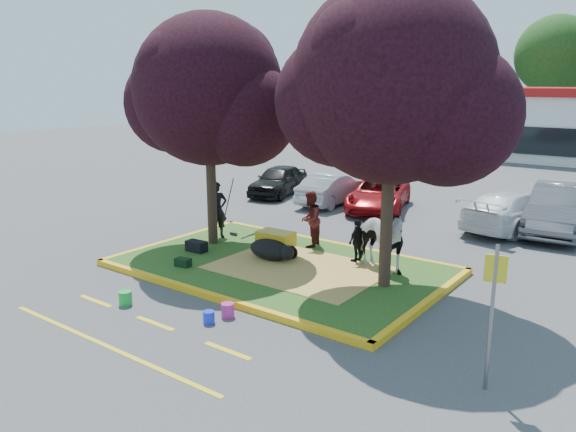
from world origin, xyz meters
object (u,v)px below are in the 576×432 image
Objects in this scene: bucket_pink at (228,310)px; car_silver at (332,189)px; calf at (270,249)px; car_black at (278,180)px; wheelbarrow at (276,239)px; bucket_blue at (209,317)px; handler at (217,210)px; cow at (378,239)px; sign_post at (493,302)px; bucket_green at (125,298)px.

car_silver reaches higher than bucket_pink.
car_black reaches higher than calf.
wheelbarrow reaches higher than bucket_blue.
car_black is at bearing 50.19° from handler.
calf is 0.33× the size of car_black.
car_black is (-8.29, 6.72, -0.32)m from cow.
wheelbarrow is 6.93× the size of bucket_blue.
wheelbarrow is 5.97× the size of bucket_pink.
sign_post reaches higher than bucket_green.
wheelbarrow is (-0.10, 0.39, 0.19)m from calf.
bucket_green is at bearing 96.62° from car_silver.
bucket_pink is 1.16× the size of bucket_blue.
calf is 7.31m from sign_post.
sign_post is at bearing -38.75° from calf.
handler reaches higher than car_silver.
car_black is (-6.93, 11.34, 0.51)m from bucket_blue.
bucket_pink is at bearing 20.98° from bucket_green.
cow reaches higher than calf.
cow is 4.42m from bucket_pink.
car_black is 1.01× the size of car_silver.
calf is (-2.69, -0.94, -0.53)m from cow.
sign_post is at bearing -84.34° from handler.
wheelbarrow is at bearing 137.36° from sign_post.
bucket_pink is (1.51, -3.61, -0.46)m from wheelbarrow.
bucket_green is at bearing -169.45° from bucket_blue.
bucket_green is at bearing -81.05° from car_black.
wheelbarrow is at bearing 109.23° from bucket_blue.
bucket_green is at bearing 164.15° from cow.
handler is at bearing 110.23° from bucket_green.
handler is 2.55m from wheelbarrow.
sign_post is at bearing 8.81° from bucket_blue.
cow reaches higher than wheelbarrow.
wheelbarrow is at bearing 107.72° from car_silver.
bucket_green is 2.19m from bucket_blue.
car_silver is (-4.19, 10.71, 0.47)m from bucket_pink.
wheelbarrow is 4.33m from bucket_blue.
handler is at bearing -79.76° from car_black.
wheelbarrow is 7.53m from sign_post.
handler is (-2.59, 0.71, 0.59)m from calf.
cow is 7.47× the size of bucket_blue.
calf is 0.72× the size of handler.
handler reaches higher than calf.
calf is 4.90× the size of bucket_blue.
cow reaches higher than car_black.
sign_post is 0.65× the size of car_silver.
calf is 0.34× the size of car_silver.
cow is 10.68m from car_black.
bucket_pink is (-5.23, -0.36, -1.33)m from sign_post.
sign_post reaches higher than bucket_blue.
bucket_blue is 13.30m from car_black.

